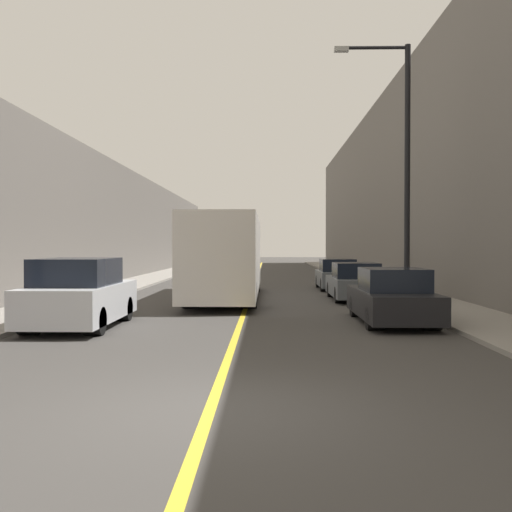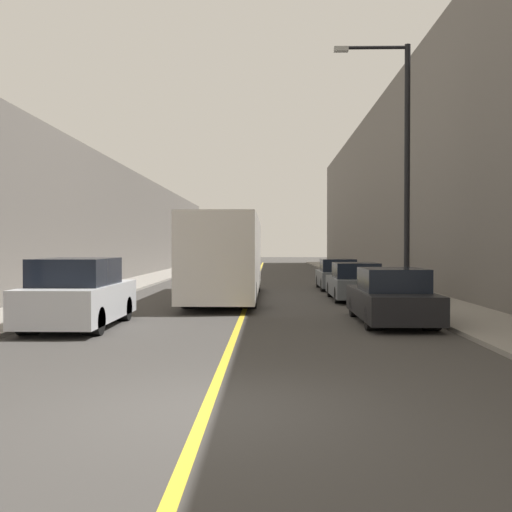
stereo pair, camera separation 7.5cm
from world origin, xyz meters
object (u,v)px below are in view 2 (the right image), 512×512
object	(u,v)px
bus	(227,256)
parked_suv_left	(78,295)
street_lamp_right	(401,158)
car_right_far	(337,276)
car_right_near	(391,298)
car_right_mid	(355,283)

from	to	relation	value
bus	parked_suv_left	size ratio (longest dim) A/B	2.54
bus	street_lamp_right	distance (m)	7.66
parked_suv_left	car_right_far	size ratio (longest dim) A/B	1.07
parked_suv_left	car_right_far	bearing A→B (deg)	58.63
bus	street_lamp_right	xyz separation A→B (m)	(6.31, -2.64, 3.46)
parked_suv_left	street_lamp_right	xyz separation A→B (m)	(9.56, 5.70, 4.34)
car_right_far	street_lamp_right	distance (m)	9.10
car_right_near	car_right_mid	size ratio (longest dim) A/B	1.05
bus	car_right_near	size ratio (longest dim) A/B	2.47
bus	parked_suv_left	world-z (taller)	bus
bus	parked_suv_left	xyz separation A→B (m)	(-3.25, -8.34, -0.88)
parked_suv_left	car_right_mid	xyz separation A→B (m)	(8.28, 7.93, -0.17)
parked_suv_left	street_lamp_right	world-z (taller)	street_lamp_right
car_right_near	parked_suv_left	bearing A→B (deg)	-172.93
parked_suv_left	car_right_mid	size ratio (longest dim) A/B	1.02
car_right_mid	street_lamp_right	world-z (taller)	street_lamp_right
bus	car_right_near	distance (m)	8.93
car_right_near	car_right_far	distance (m)	12.46
car_right_far	car_right_near	bearing A→B (deg)	-89.71
car_right_far	street_lamp_right	world-z (taller)	street_lamp_right
car_right_mid	car_right_far	bearing A→B (deg)	90.60
car_right_near	bus	bearing A→B (deg)	124.55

